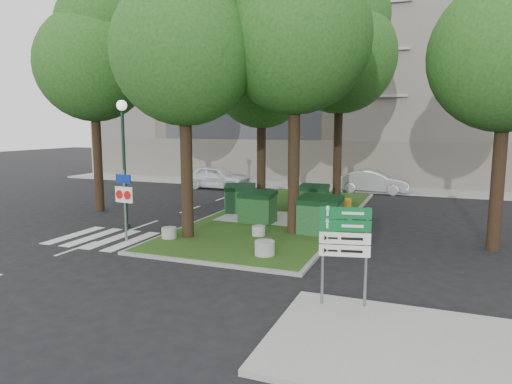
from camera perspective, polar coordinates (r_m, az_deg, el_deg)
The scene contains 26 objects.
ground at distance 14.59m, azimuth -8.18°, elevation -8.68°, with size 120.00×120.00×0.00m, color black.
median_island at distance 21.54m, azimuth 3.46°, elevation -2.91°, with size 6.00×16.00×0.12m, color #234313.
median_kerb at distance 21.54m, azimuth 3.46°, elevation -2.94°, with size 6.30×16.30×0.10m, color gray.
sidewalk_corner at distance 9.61m, azimuth 17.49°, elevation -17.90°, with size 5.00×4.00×0.12m, color #999993.
building_sidewalk at distance 31.68m, azimuth 8.38°, elevation 0.62°, with size 42.00×3.00×0.12m, color #999993.
zebra_crossing at distance 17.81m, azimuth -16.42°, elevation -5.80°, with size 5.00×3.00×0.01m, color silver.
apartment_building at distance 38.94m, azimuth 11.16°, elevation 13.68°, with size 41.00×12.00×16.00m, color beige.
tree_median_near_left at distance 17.16m, azimuth -8.65°, elevation 18.53°, with size 5.20×5.20×10.53m.
tree_median_near_right at distance 17.78m, azimuth 5.30°, elevation 20.42°, with size 5.60×5.60×11.46m.
tree_median_mid at distance 22.76m, azimuth 0.95°, elevation 15.20°, with size 4.80×4.80×9.99m.
tree_median_far at distance 24.97m, azimuth 10.73°, elevation 17.55°, with size 5.80×5.80×11.93m.
tree_street_left at distance 24.02m, azimuth -19.51°, elevation 15.99°, with size 5.40×5.40×11.00m.
tree_street_right at distance 17.55m, azimuth 29.30°, elevation 16.26°, with size 5.00×5.00×10.06m.
dumpster_a at distance 21.84m, azimuth -2.00°, elevation -0.84°, with size 1.74×1.48×1.37m.
dumpster_b at distance 19.56m, azimuth 0.20°, elevation -1.88°, with size 1.55×1.12×1.39m.
dumpster_c at distance 22.38m, azimuth 7.23°, elevation -0.76°, with size 1.41×1.00×1.30m.
dumpster_d at distance 17.63m, azimuth 7.99°, elevation -2.92°, with size 1.68×1.24×1.49m.
bollard_left at distance 17.22m, azimuth -10.81°, elevation -5.03°, with size 0.55×0.55×0.39m, color #969692.
bollard_right at distance 14.74m, azimuth 1.09°, elevation -7.00°, with size 0.64×0.64×0.46m, color #9D9D98.
bollard_mid at distance 17.32m, azimuth 0.34°, elevation -4.85°, with size 0.51×0.51×0.36m, color #9B9C97.
litter_bin at distance 22.45m, azimuth 11.36°, elevation -1.61°, with size 0.37×0.37×0.65m, color #C98D17.
street_lamp at distance 19.41m, azimuth -16.23°, elevation 5.21°, with size 0.42×0.42×5.26m.
traffic_sign_pole at distance 17.32m, azimuth -16.10°, elevation -0.47°, with size 0.79×0.12×2.65m.
directional_sign at distance 10.61m, azimuth 11.03°, elevation -5.97°, with size 1.14×0.29×2.31m.
car_white at distance 30.96m, azimuth -4.87°, elevation 1.85°, with size 1.85×4.60×1.57m, color white.
car_silver at distance 29.80m, azimuth 14.45°, elevation 1.27°, with size 1.55×4.45×1.47m, color #A4A9AC.
Camera 1 is at (6.90, -12.14, 4.24)m, focal length 32.00 mm.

